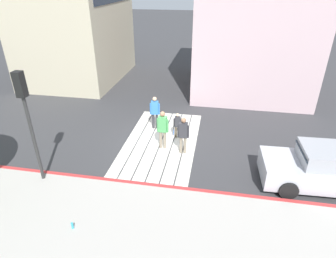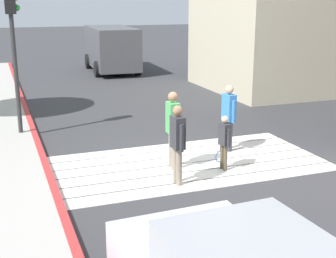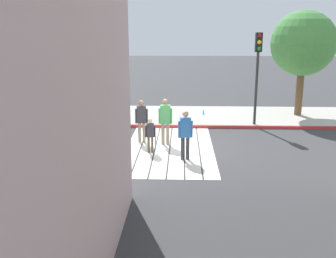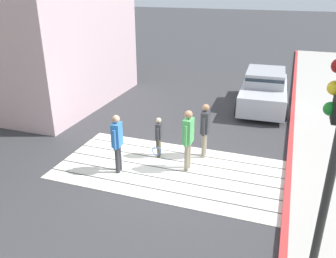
# 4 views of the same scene
# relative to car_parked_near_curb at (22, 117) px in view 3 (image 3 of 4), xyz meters

# --- Properties ---
(ground_plane) EXTENTS (120.00, 120.00, 0.00)m
(ground_plane) POSITION_rel_car_parked_near_curb_xyz_m (2.00, 6.42, -0.73)
(ground_plane) COLOR #38383A
(crosswalk_stripes) EXTENTS (6.40, 3.25, 0.01)m
(crosswalk_stripes) POSITION_rel_car_parked_near_curb_xyz_m (2.00, 6.42, -0.73)
(crosswalk_stripes) COLOR silver
(crosswalk_stripes) RESTS_ON ground
(sidewalk_west) EXTENTS (4.80, 40.00, 0.12)m
(sidewalk_west) POSITION_rel_car_parked_near_curb_xyz_m (-3.60, 6.42, -0.67)
(sidewalk_west) COLOR #ADA8A0
(sidewalk_west) RESTS_ON ground
(curb_painted) EXTENTS (0.16, 40.00, 0.13)m
(curb_painted) POSITION_rel_car_parked_near_curb_xyz_m (-1.25, 6.42, -0.67)
(curb_painted) COLOR #BC3333
(curb_painted) RESTS_ON ground
(car_parked_near_curb) EXTENTS (2.12, 4.37, 1.57)m
(car_parked_near_curb) POSITION_rel_car_parked_near_curb_xyz_m (0.00, 0.00, 0.00)
(car_parked_near_curb) COLOR silver
(car_parked_near_curb) RESTS_ON ground
(traffic_light_corner) EXTENTS (0.39, 0.28, 4.24)m
(traffic_light_corner) POSITION_rel_car_parked_near_curb_xyz_m (-1.58, 10.21, 2.30)
(traffic_light_corner) COLOR #2D2D2D
(traffic_light_corner) RESTS_ON ground
(street_tree) EXTENTS (3.20, 3.20, 5.32)m
(street_tree) POSITION_rel_car_parked_near_curb_xyz_m (-3.70, 12.77, 2.90)
(street_tree) COLOR brown
(street_tree) RESTS_ON ground
(water_bottle) EXTENTS (0.07, 0.07, 0.22)m
(water_bottle) POSITION_rel_car_parked_near_curb_xyz_m (-3.69, 7.97, -0.50)
(water_bottle) COLOR #33A5BF
(water_bottle) RESTS_ON sidewalk_west
(pedestrian_adult_lead) EXTENTS (0.24, 0.52, 1.80)m
(pedestrian_adult_lead) POSITION_rel_car_parked_near_curb_xyz_m (1.51, 6.24, 0.31)
(pedestrian_adult_lead) COLOR gray
(pedestrian_adult_lead) RESTS_ON ground
(pedestrian_adult_trailing) EXTENTS (0.26, 0.50, 1.71)m
(pedestrian_adult_trailing) POSITION_rel_car_parked_near_curb_xyz_m (3.32, 6.99, 0.26)
(pedestrian_adult_trailing) COLOR #333338
(pedestrian_adult_trailing) RESTS_ON ground
(pedestrian_adult_side) EXTENTS (0.23, 0.50, 1.70)m
(pedestrian_adult_side) POSITION_rel_car_parked_near_curb_xyz_m (1.26, 5.30, 0.26)
(pedestrian_adult_side) COLOR gray
(pedestrian_adult_side) RESTS_ON ground
(pedestrian_child_with_racket) EXTENTS (0.28, 0.41, 1.27)m
(pedestrian_child_with_racket) POSITION_rel_car_parked_near_curb_xyz_m (2.57, 5.75, -0.02)
(pedestrian_child_with_racket) COLOR brown
(pedestrian_child_with_racket) RESTS_ON ground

